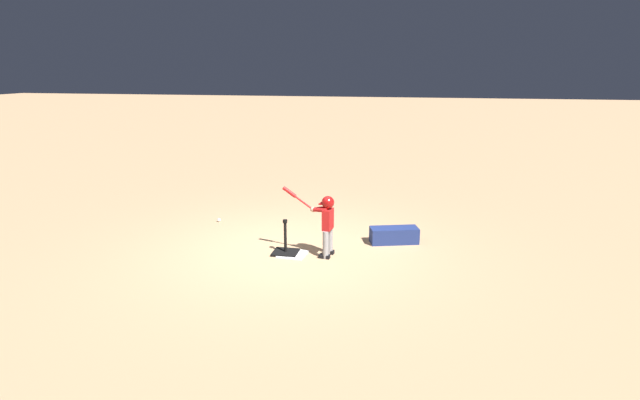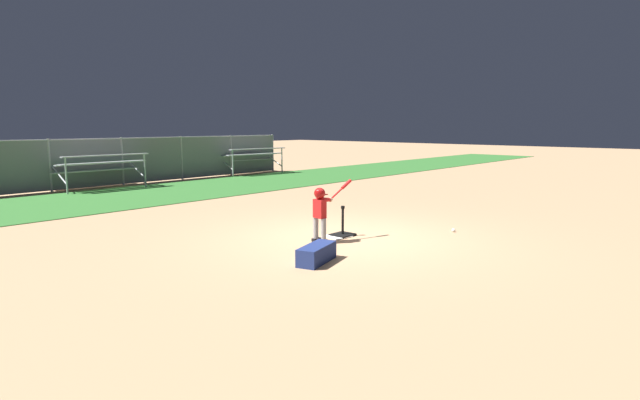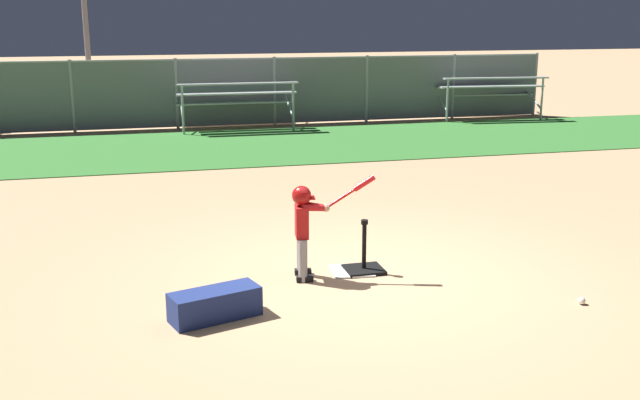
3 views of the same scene
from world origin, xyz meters
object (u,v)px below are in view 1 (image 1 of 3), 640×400
batter_child (326,218)px  equipment_bag (394,235)px  baseball (219,220)px  batting_tee (286,249)px

batter_child → equipment_bag: 1.47m
equipment_bag → baseball: bearing=-25.6°
batting_tee → baseball: (1.79, -1.45, -0.04)m
baseball → equipment_bag: size_ratio=0.09×
batter_child → baseball: bearing=-29.8°
baseball → equipment_bag: 3.58m
batter_child → baseball: size_ratio=15.23×
batting_tee → batter_child: (-0.67, -0.04, 0.57)m
batter_child → baseball: batter_child is taller
batting_tee → batter_child: 0.88m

